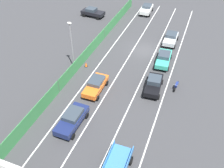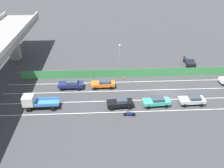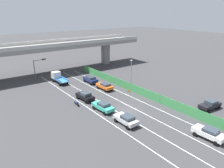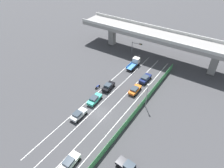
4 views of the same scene
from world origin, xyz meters
The scene contains 19 objects.
ground_plane centered at (0.00, 0.00, 0.00)m, with size 300.00×300.00×0.00m, color #38383A.
lane_line_left_edge centered at (-4.98, 5.98, 0.00)m, with size 0.14×47.96×0.01m, color silver.
lane_line_mid_left centered at (-1.66, 5.98, 0.00)m, with size 0.14×47.96×0.01m, color silver.
lane_line_mid_right centered at (1.66, 5.98, 0.00)m, with size 0.14×47.96×0.01m, color silver.
lane_line_right_edge centered at (4.98, 5.98, 0.00)m, with size 0.14×47.96×0.01m, color silver.
elevated_overpass centered at (0.00, 31.96, 7.04)m, with size 55.52×8.53×8.81m.
green_fence centered at (7.17, 5.98, 0.90)m, with size 0.10×44.06×1.79m.
car_hatchback_white centered at (3.33, -13.62, 0.90)m, with size 2.15×4.47×1.61m.
car_taxi_teal centered at (-3.43, 2.53, 0.88)m, with size 2.22×4.67×1.58m.
car_sedan_black centered at (-3.50, 8.68, 0.89)m, with size 2.27×4.46×1.65m.
car_taxi_orange centered at (3.08, 11.38, 0.88)m, with size 2.03×4.48×1.54m.
car_sedan_silver centered at (-3.26, -3.65, 0.88)m, with size 2.08×4.31×1.58m.
car_sedan_navy centered at (3.09, 17.47, 0.91)m, with size 2.13×4.63×1.62m.
flatbed_truck_blue centered at (-3.17, 22.79, 1.26)m, with size 2.29×5.81×2.44m.
motorcycle centered at (-6.11, 7.43, 0.46)m, with size 0.60×1.95×0.93m.
parked_sedan_dark centered at (12.52, -8.43, 0.88)m, with size 4.51×2.38×1.60m.
traffic_light centered at (-5.94, 28.02, 3.74)m, with size 3.41×0.79×5.25m.
street_lamp centered at (7.89, 7.99, 4.16)m, with size 0.60×0.36×6.82m.
traffic_cone centered at (6.48, 7.14, 0.31)m, with size 0.47×0.47×0.66m.
Camera 4 is at (21.26, -26.72, 34.34)m, focal length 32.83 mm.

